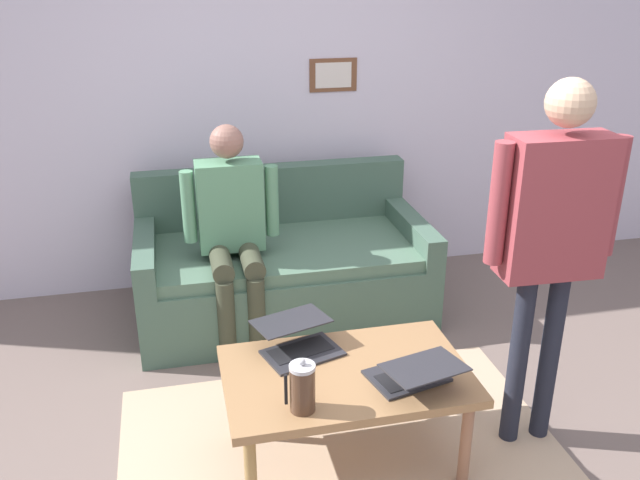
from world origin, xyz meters
The scene contains 10 objects.
ground_plane centered at (0.00, 0.00, 0.00)m, with size 7.68×7.68×0.00m, color #6E5D56.
area_rug centered at (0.07, -0.03, 0.00)m, with size 2.03×1.70×0.01m, color tan.
back_wall centered at (0.00, -2.20, 1.35)m, with size 7.04×0.11×2.70m.
couch centered at (0.10, -1.58, 0.30)m, with size 1.77×0.93×0.88m.
coffee_table centered at (0.07, -0.13, 0.42)m, with size 1.06×0.67×0.47m.
laptop_left centered at (0.24, -0.35, 0.52)m, with size 0.42×0.41×0.12m.
laptop_center centered at (-0.18, 0.01, 0.52)m, with size 0.39×0.41×0.13m.
french_press centered at (0.31, 0.08, 0.58)m, with size 0.12×0.10×0.24m.
person_standing centered at (-0.81, -0.10, 1.09)m, with size 0.59×0.21×1.70m.
person_seated centered at (0.42, -1.35, 0.73)m, with size 0.55×0.51×1.28m.
Camera 1 is at (0.73, 2.26, 2.13)m, focal length 37.95 mm.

